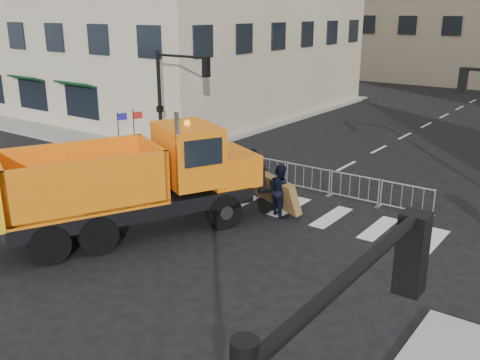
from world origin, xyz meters
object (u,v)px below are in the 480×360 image
Objects in this scene: plow_truck at (122,181)px; cop_a at (225,183)px; cop_b at (280,190)px; worker at (209,141)px; cop_c at (254,173)px.

plow_truck is 5.67× the size of cop_a.
worker is at bearing -5.81° from cop_b.
cop_c reaches higher than cop_b.
worker is (-4.99, 3.25, -0.03)m from cop_c.
plow_truck is at bearing 80.19° from cop_b.
cop_b is 0.98× the size of cop_c.
plow_truck reaches higher than cop_a.
plow_truck is 9.72m from worker.
plow_truck is 4.22m from cop_a.
plow_truck reaches higher than worker.
worker is at bearing -79.17° from cop_a.
cop_b is at bearing -69.13° from worker.
cop_a is 0.99× the size of cop_c.
cop_a reaches higher than worker.
plow_truck is 5.60× the size of cop_c.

